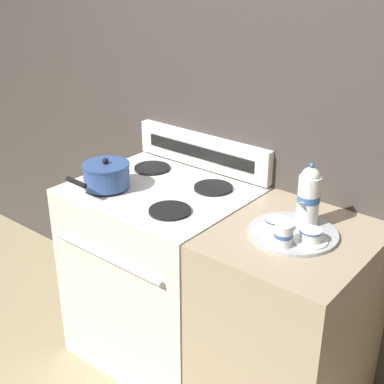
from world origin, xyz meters
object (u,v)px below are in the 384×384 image
teacup_left (276,225)px  creamer_jug (283,235)px  stove (163,273)px  saucepan (106,175)px  teacup_right (311,236)px  serving_tray (293,233)px  teapot (309,196)px

teacup_left → creamer_jug: creamer_jug is taller
stove → saucepan: 0.57m
teacup_right → serving_tray: bearing=161.4°
teacup_left → teacup_right: same height
saucepan → teacup_left: size_ratio=2.26×
teapot → creamer_jug: teapot is taller
stove → teapot: teapot is taller
saucepan → teacup_right: saucepan is taller
stove → teacup_right: (0.77, -0.03, 0.49)m
stove → saucepan: bearing=-141.4°
teapot → teacup_left: (-0.06, -0.12, -0.10)m
teapot → creamer_jug: size_ratio=3.02×
teapot → serving_tray: bearing=-94.3°
saucepan → teacup_right: bearing=7.4°
saucepan → teapot: teapot is taller
teacup_right → creamer_jug: bearing=-127.9°
stove → teapot: size_ratio=3.65×
stove → serving_tray: 0.82m
stove → teacup_left: teacup_left is taller
teapot → teacup_right: 0.17m
serving_tray → teapot: (0.01, 0.09, 0.13)m
serving_tray → teacup_right: bearing=-18.6°
serving_tray → teacup_right: (0.09, -0.03, 0.03)m
teapot → creamer_jug: (0.01, -0.20, -0.08)m
serving_tray → teacup_left: teacup_left is taller
saucepan → serving_tray: bearing=9.9°
teacup_right → teacup_left: bearing=-177.0°
teapot → teacup_right: teapot is taller
teacup_right → creamer_jug: (-0.07, -0.08, 0.02)m
stove → teacup_right: bearing=-2.1°
serving_tray → creamer_jug: bearing=-79.8°
saucepan → teacup_left: 0.82m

